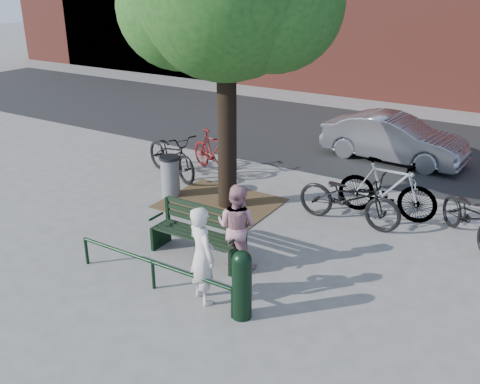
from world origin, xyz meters
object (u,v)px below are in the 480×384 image
Objects in this scene: person_left at (202,255)px; park_bench at (200,231)px; litter_bin at (170,176)px; person_right at (237,226)px; bollard at (242,282)px; parked_car at (394,138)px; bicycle_c at (349,198)px.

park_bench is at bearing -25.61° from person_left.
person_left is 4.34m from litter_bin.
person_right is 1.51m from bollard.
litter_bin is 0.25× the size of parked_car.
bollard is 0.29× the size of parked_car.
litter_bin is 4.02m from bicycle_c.
parked_car is at bearing 6.18° from bicycle_c.
litter_bin is 0.44× the size of bicycle_c.
parked_car reaches higher than bollard.
bollard reaches higher than park_bench.
person_left is 1.05× the size of person_right.
litter_bin is (-3.07, 3.05, -0.31)m from person_left.
bollard is (0.74, -0.06, -0.20)m from person_left.
park_bench is 1.59× the size of bollard.
bicycle_c is (0.88, 3.79, -0.22)m from person_left.
person_right is at bearing -57.14° from person_left.
person_left is at bearing -52.60° from park_bench.
bicycle_c is 4.36m from parked_car.
person_right is 3.51m from litter_bin.
person_right is 2.81m from bicycle_c.
bollard is at bearing -174.35° from parked_car.
parked_car is at bearing -99.95° from person_right.
litter_bin is at bearing -37.76° from person_right.
person_right reaches higher than park_bench.
parked_car is at bearing 79.35° from park_bench.
person_left reaches higher than bicycle_c.
person_left reaches higher than person_right.
litter_bin is at bearing 138.94° from park_bench.
parked_car reaches higher than bicycle_c.
person_right is (-0.12, 1.17, -0.03)m from person_left.
bollard is (1.60, -1.19, 0.11)m from park_bench.
bicycle_c is at bearing -170.68° from parked_car.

